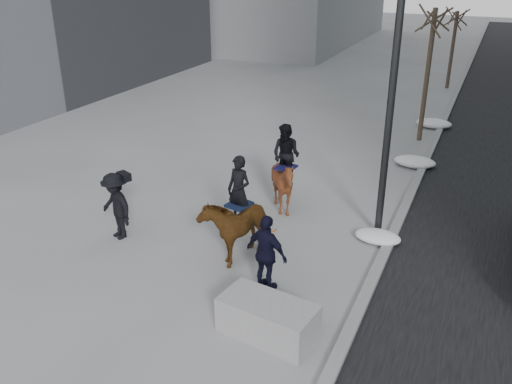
% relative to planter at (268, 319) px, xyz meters
% --- Properties ---
extents(ground, '(120.00, 120.00, 0.00)m').
position_rel_planter_xyz_m(ground, '(-1.57, 1.78, -0.37)').
color(ground, gray).
rests_on(ground, ground).
extents(curb, '(0.25, 90.00, 0.12)m').
position_rel_planter_xyz_m(curb, '(1.43, 11.78, -0.31)').
color(curb, gray).
rests_on(curb, ground).
extents(planter, '(1.94, 1.17, 0.73)m').
position_rel_planter_xyz_m(planter, '(0.00, 0.00, 0.00)').
color(planter, '#97989A').
rests_on(planter, ground).
extents(tree_near, '(1.20, 1.20, 5.47)m').
position_rel_planter_xyz_m(tree_near, '(0.83, 13.26, 2.37)').
color(tree_near, '#372E20').
rests_on(tree_near, ground).
extents(tree_far, '(1.20, 1.20, 4.40)m').
position_rel_planter_xyz_m(tree_far, '(0.83, 22.97, 1.84)').
color(tree_far, '#392821').
rests_on(tree_far, ground).
extents(mounted_left, '(1.27, 2.05, 2.47)m').
position_rel_planter_xyz_m(mounted_left, '(-1.85, 2.50, 0.55)').
color(mounted_left, '#48240E').
rests_on(mounted_left, ground).
extents(mounted_right, '(1.54, 1.68, 2.51)m').
position_rel_planter_xyz_m(mounted_right, '(-1.70, 5.16, 0.64)').
color(mounted_right, '#49230E').
rests_on(mounted_right, ground).
extents(feeder, '(1.10, 0.98, 1.75)m').
position_rel_planter_xyz_m(feeder, '(-0.63, 1.41, 0.51)').
color(feeder, black).
rests_on(feeder, ground).
extents(camera_crew, '(1.30, 1.03, 1.75)m').
position_rel_planter_xyz_m(camera_crew, '(-5.00, 2.03, 0.52)').
color(camera_crew, black).
rests_on(camera_crew, ground).
extents(lamppost, '(0.25, 3.26, 9.09)m').
position_rel_planter_xyz_m(lamppost, '(1.03, 5.25, 4.63)').
color(lamppost, black).
rests_on(lamppost, ground).
extents(snow_piles, '(1.45, 11.52, 0.37)m').
position_rel_planter_xyz_m(snow_piles, '(1.13, 11.06, -0.19)').
color(snow_piles, white).
rests_on(snow_piles, ground).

